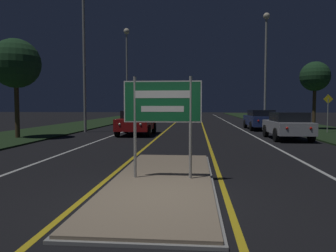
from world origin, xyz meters
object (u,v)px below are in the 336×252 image
(car_receding_0, at_px, (287,125))
(streetlight_left_far, at_px, (127,57))
(streetlight_left_near, at_px, (84,27))
(highway_sign, at_px, (162,107))
(car_receding_1, at_px, (260,119))
(streetlight_right_near, at_px, (266,54))
(car_approaching_0, at_px, (137,122))
(warning_sign, at_px, (328,110))

(car_receding_0, bearing_deg, streetlight_left_far, 125.71)
(streetlight_left_near, bearing_deg, highway_sign, -64.32)
(streetlight_left_near, distance_m, car_receding_0, 14.26)
(highway_sign, distance_m, car_receding_1, 18.24)
(highway_sign, height_order, streetlight_right_near, streetlight_right_near)
(streetlight_left_near, height_order, car_approaching_0, streetlight_left_near)
(streetlight_left_far, xyz_separation_m, car_approaching_0, (3.77, -14.92, -6.17))
(streetlight_left_near, height_order, warning_sign, streetlight_left_near)
(car_receding_0, height_order, car_receding_1, car_receding_1)
(streetlight_left_far, height_order, car_approaching_0, streetlight_left_far)
(streetlight_left_far, xyz_separation_m, car_receding_1, (12.18, -9.85, -6.17))
(streetlight_left_near, xyz_separation_m, car_approaching_0, (3.82, -1.61, -6.20))
(car_approaching_0, bearing_deg, warning_sign, 8.90)
(streetlight_left_far, bearing_deg, car_receding_0, -54.29)
(streetlight_left_near, distance_m, car_approaching_0, 7.46)
(streetlight_right_near, xyz_separation_m, car_receding_0, (-0.78, -9.60, -5.17))
(highway_sign, bearing_deg, streetlight_left_near, 115.68)
(car_receding_0, bearing_deg, car_approaching_0, 166.07)
(streetlight_left_far, height_order, warning_sign, streetlight_left_far)
(streetlight_left_near, xyz_separation_m, warning_sign, (15.87, 0.28, -5.45))
(car_receding_0, bearing_deg, car_receding_1, 90.39)
(streetlight_right_near, height_order, car_approaching_0, streetlight_right_near)
(car_approaching_0, bearing_deg, streetlight_left_far, 104.18)
(streetlight_right_near, bearing_deg, streetlight_left_near, -155.72)
(streetlight_right_near, height_order, car_receding_0, streetlight_right_near)
(streetlight_left_near, relative_size, streetlight_right_near, 1.08)
(car_approaching_0, distance_m, warning_sign, 12.22)
(highway_sign, distance_m, streetlight_right_near, 21.20)
(highway_sign, relative_size, streetlight_left_far, 0.24)
(streetlight_right_near, distance_m, warning_sign, 7.67)
(highway_sign, relative_size, streetlight_left_near, 0.24)
(car_receding_1, xyz_separation_m, car_approaching_0, (-8.41, -5.07, 0.00))
(highway_sign, relative_size, car_approaching_0, 0.57)
(warning_sign, bearing_deg, highway_sign, -123.01)
(car_approaching_0, xyz_separation_m, warning_sign, (12.05, 1.89, 0.75))
(highway_sign, relative_size, car_receding_0, 0.58)
(car_receding_1, distance_m, car_approaching_0, 9.82)
(streetlight_right_near, xyz_separation_m, car_approaching_0, (-9.24, -7.50, -5.15))
(car_approaching_0, bearing_deg, streetlight_right_near, 39.07)
(streetlight_left_far, relative_size, streetlight_right_near, 1.08)
(streetlight_left_near, xyz_separation_m, streetlight_right_near, (13.07, 5.89, -1.05))
(car_approaching_0, bearing_deg, highway_sign, -76.92)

